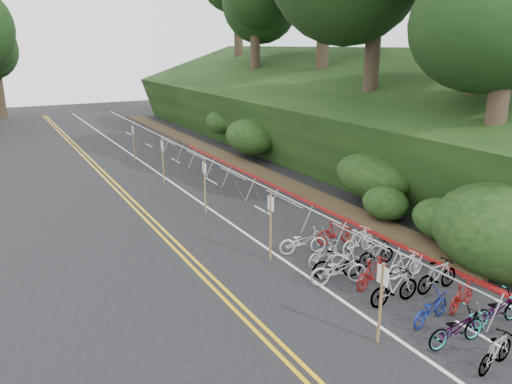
{
  "coord_description": "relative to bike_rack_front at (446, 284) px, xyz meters",
  "views": [
    {
      "loc": [
        -7.92,
        -9.48,
        7.57
      ],
      "look_at": [
        2.2,
        9.01,
        1.3
      ],
      "focal_mm": 35.0,
      "sensor_mm": 36.0,
      "label": 1
    }
  ],
  "objects": [
    {
      "name": "ground",
      "position": [
        -3.33,
        0.56,
        -0.81
      ],
      "size": [
        120.0,
        120.0,
        0.0
      ],
      "primitive_type": "plane",
      "color": "black",
      "rests_on": "ground"
    },
    {
      "name": "road_markings",
      "position": [
        -2.69,
        10.65,
        -0.81
      ],
      "size": [
        7.47,
        80.0,
        0.01
      ],
      "color": "gold",
      "rests_on": "ground"
    },
    {
      "name": "red_curb",
      "position": [
        2.37,
        12.56,
        -0.76
      ],
      "size": [
        0.25,
        28.0,
        0.1
      ],
      "primitive_type": "cube",
      "color": "maroon",
      "rests_on": "ground"
    },
    {
      "name": "embankment",
      "position": [
        9.63,
        19.59,
        1.75
      ],
      "size": [
        14.3,
        48.14,
        9.11
      ],
      "color": "black",
      "rests_on": "ground"
    },
    {
      "name": "bike_rack_front",
      "position": [
        0.0,
        0.0,
        0.0
      ],
      "size": [
        1.11,
        3.12,
        1.09
      ],
      "color": "gray",
      "rests_on": "ground"
    },
    {
      "name": "bike_racks_rest",
      "position": [
        -0.33,
        13.56,
        0.04
      ],
      "size": [
        1.14,
        23.0,
        1.17
      ],
      "color": "gray",
      "rests_on": "ground"
    },
    {
      "name": "signpost_near",
      "position": [
        -2.89,
        -0.37,
        0.5
      ],
      "size": [
        0.08,
        0.4,
        2.29
      ],
      "color": "brown",
      "rests_on": "ground"
    },
    {
      "name": "signposts_rest",
      "position": [
        -2.73,
        14.56,
        0.62
      ],
      "size": [
        0.08,
        18.4,
        2.5
      ],
      "color": "brown",
      "rests_on": "ground"
    },
    {
      "name": "bike_front",
      "position": [
        -1.75,
        2.81,
        -0.3
      ],
      "size": [
        1.17,
        2.06,
        1.02
      ],
      "primitive_type": "imported",
      "rotation": [
        0.0,
        0.0,
        1.3
      ],
      "color": "#9E9EA3",
      "rests_on": "ground"
    },
    {
      "name": "bike_valet",
      "position": [
        -0.37,
        1.43,
        -0.33
      ],
      "size": [
        3.38,
        9.83,
        1.1
      ],
      "color": "slate",
      "rests_on": "ground"
    }
  ]
}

